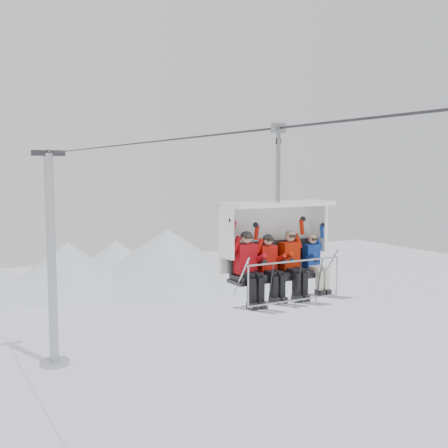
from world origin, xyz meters
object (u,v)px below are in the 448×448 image
lift_tower_right (52,275)px  skier_far_left (248,264)px  chairlift_carrier (274,239)px  skier_center_left (270,264)px  skier_center_right (292,261)px  skier_far_right (315,261)px

lift_tower_right → skier_far_left: bearing=-92.1°
chairlift_carrier → skier_far_left: bearing=-161.4°
skier_center_left → chairlift_carrier: bearing=43.8°
skier_center_left → skier_far_left: bearing=178.8°
chairlift_carrier → skier_center_right: 0.66m
lift_tower_right → skier_far_right: 25.15m
chairlift_carrier → skier_far_left: size_ratio=2.24×
skier_far_left → skier_center_right: size_ratio=1.04×
chairlift_carrier → skier_center_right: size_ratio=2.34×
skier_far_left → lift_tower_right: bearing=87.9°
chairlift_carrier → skier_far_left: 1.07m
skier_center_left → skier_center_right: skier_center_right is taller
skier_far_left → skier_center_left: size_ratio=1.05×
lift_tower_right → skier_center_left: lift_tower_right is taller
lift_tower_right → skier_center_right: lift_tower_right is taller
skier_center_right → chairlift_carrier: bearing=133.5°
chairlift_carrier → skier_far_right: size_ratio=2.36×
lift_tower_right → skier_far_right: size_ratio=7.99×
skier_center_right → skier_far_right: (0.65, -0.02, -0.06)m
lift_tower_right → chairlift_carrier: 24.92m
skier_far_left → skier_far_right: size_ratio=1.05×
chairlift_carrier → skier_far_right: 1.14m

